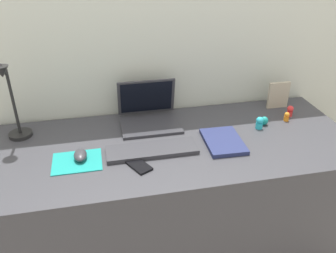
{
  "coord_description": "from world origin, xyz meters",
  "views": [
    {
      "loc": [
        -0.33,
        -1.39,
        1.62
      ],
      "look_at": [
        -0.04,
        0.0,
        0.83
      ],
      "focal_mm": 38.01,
      "sensor_mm": 36.0,
      "label": 1
    }
  ],
  "objects_px": {
    "toy_figurine_teal": "(264,121)",
    "toy_figurine_cyan": "(259,123)",
    "picture_frame": "(278,95)",
    "keyboard": "(152,150)",
    "notebook_pad": "(223,141)",
    "toy_figurine_orange": "(287,116)",
    "mouse": "(80,155)",
    "cell_phone": "(138,165)",
    "laptop": "(149,113)",
    "toy_figurine_red": "(290,111)",
    "desk_lamp": "(12,105)"
  },
  "relations": [
    {
      "from": "picture_frame",
      "to": "toy_figurine_cyan",
      "type": "distance_m",
      "value": 0.29
    },
    {
      "from": "notebook_pad",
      "to": "toy_figurine_orange",
      "type": "relative_size",
      "value": 4.94
    },
    {
      "from": "desk_lamp",
      "to": "toy_figurine_teal",
      "type": "xyz_separation_m",
      "value": [
        1.21,
        -0.11,
        -0.16
      ]
    },
    {
      "from": "mouse",
      "to": "notebook_pad",
      "type": "xyz_separation_m",
      "value": [
        0.65,
        -0.0,
        -0.01
      ]
    },
    {
      "from": "toy_figurine_teal",
      "to": "toy_figurine_cyan",
      "type": "distance_m",
      "value": 0.05
    },
    {
      "from": "laptop",
      "to": "toy_figurine_teal",
      "type": "bearing_deg",
      "value": -14.75
    },
    {
      "from": "desk_lamp",
      "to": "toy_figurine_red",
      "type": "xyz_separation_m",
      "value": [
        1.39,
        -0.04,
        -0.15
      ]
    },
    {
      "from": "picture_frame",
      "to": "toy_figurine_cyan",
      "type": "xyz_separation_m",
      "value": [
        -0.2,
        -0.21,
        -0.04
      ]
    },
    {
      "from": "laptop",
      "to": "desk_lamp",
      "type": "bearing_deg",
      "value": -176.05
    },
    {
      "from": "keyboard",
      "to": "picture_frame",
      "type": "bearing_deg",
      "value": 21.96
    },
    {
      "from": "notebook_pad",
      "to": "picture_frame",
      "type": "xyz_separation_m",
      "value": [
        0.43,
        0.3,
        0.06
      ]
    },
    {
      "from": "mouse",
      "to": "desk_lamp",
      "type": "height_order",
      "value": "desk_lamp"
    },
    {
      "from": "notebook_pad",
      "to": "picture_frame",
      "type": "relative_size",
      "value": 1.6
    },
    {
      "from": "toy_figurine_orange",
      "to": "keyboard",
      "type": "bearing_deg",
      "value": -168.5
    },
    {
      "from": "notebook_pad",
      "to": "toy_figurine_teal",
      "type": "relative_size",
      "value": 5.38
    },
    {
      "from": "picture_frame",
      "to": "toy_figurine_teal",
      "type": "xyz_separation_m",
      "value": [
        -0.16,
        -0.17,
        -0.05
      ]
    },
    {
      "from": "toy_figurine_teal",
      "to": "toy_figurine_orange",
      "type": "height_order",
      "value": "toy_figurine_orange"
    },
    {
      "from": "laptop",
      "to": "toy_figurine_teal",
      "type": "distance_m",
      "value": 0.59
    },
    {
      "from": "toy_figurine_teal",
      "to": "picture_frame",
      "type": "bearing_deg",
      "value": 47.48
    },
    {
      "from": "desk_lamp",
      "to": "toy_figurine_cyan",
      "type": "relative_size",
      "value": 6.21
    },
    {
      "from": "toy_figurine_teal",
      "to": "laptop",
      "type": "bearing_deg",
      "value": 165.25
    },
    {
      "from": "laptop",
      "to": "notebook_pad",
      "type": "height_order",
      "value": "laptop"
    },
    {
      "from": "keyboard",
      "to": "picture_frame",
      "type": "xyz_separation_m",
      "value": [
        0.77,
        0.31,
        0.06
      ]
    },
    {
      "from": "keyboard",
      "to": "toy_figurine_orange",
      "type": "bearing_deg",
      "value": 11.5
    },
    {
      "from": "keyboard",
      "to": "mouse",
      "type": "distance_m",
      "value": 0.31
    },
    {
      "from": "toy_figurine_red",
      "to": "toy_figurine_orange",
      "type": "relative_size",
      "value": 1.22
    },
    {
      "from": "mouse",
      "to": "toy_figurine_cyan",
      "type": "height_order",
      "value": "toy_figurine_cyan"
    },
    {
      "from": "notebook_pad",
      "to": "picture_frame",
      "type": "distance_m",
      "value": 0.53
    },
    {
      "from": "mouse",
      "to": "toy_figurine_teal",
      "type": "bearing_deg",
      "value": 7.89
    },
    {
      "from": "keyboard",
      "to": "toy_figurine_teal",
      "type": "relative_size",
      "value": 9.19
    },
    {
      "from": "mouse",
      "to": "toy_figurine_cyan",
      "type": "distance_m",
      "value": 0.89
    },
    {
      "from": "picture_frame",
      "to": "toy_figurine_orange",
      "type": "distance_m",
      "value": 0.17
    },
    {
      "from": "laptop",
      "to": "notebook_pad",
      "type": "relative_size",
      "value": 1.25
    },
    {
      "from": "keyboard",
      "to": "desk_lamp",
      "type": "height_order",
      "value": "desk_lamp"
    },
    {
      "from": "keyboard",
      "to": "cell_phone",
      "type": "xyz_separation_m",
      "value": [
        -0.08,
        -0.1,
        -0.01
      ]
    },
    {
      "from": "laptop",
      "to": "toy_figurine_red",
      "type": "height_order",
      "value": "laptop"
    },
    {
      "from": "toy_figurine_teal",
      "to": "toy_figurine_cyan",
      "type": "height_order",
      "value": "toy_figurine_cyan"
    },
    {
      "from": "picture_frame",
      "to": "desk_lamp",
      "type": "bearing_deg",
      "value": -177.2
    },
    {
      "from": "laptop",
      "to": "mouse",
      "type": "distance_m",
      "value": 0.45
    },
    {
      "from": "keyboard",
      "to": "notebook_pad",
      "type": "xyz_separation_m",
      "value": [
        0.34,
        0.0,
        0.0
      ]
    },
    {
      "from": "toy_figurine_teal",
      "to": "keyboard",
      "type": "bearing_deg",
      "value": -167.46
    },
    {
      "from": "toy_figurine_red",
      "to": "desk_lamp",
      "type": "bearing_deg",
      "value": 178.16
    },
    {
      "from": "toy_figurine_red",
      "to": "toy_figurine_teal",
      "type": "height_order",
      "value": "toy_figurine_red"
    },
    {
      "from": "laptop",
      "to": "cell_phone",
      "type": "relative_size",
      "value": 2.34
    },
    {
      "from": "keyboard",
      "to": "toy_figurine_teal",
      "type": "bearing_deg",
      "value": 12.54
    },
    {
      "from": "laptop",
      "to": "toy_figurine_red",
      "type": "bearing_deg",
      "value": -6.7
    },
    {
      "from": "toy_figurine_cyan",
      "to": "picture_frame",
      "type": "bearing_deg",
      "value": 45.52
    },
    {
      "from": "laptop",
      "to": "toy_figurine_red",
      "type": "xyz_separation_m",
      "value": [
        0.75,
        -0.09,
        -0.02
      ]
    },
    {
      "from": "toy_figurine_cyan",
      "to": "cell_phone",
      "type": "bearing_deg",
      "value": -162.64
    },
    {
      "from": "mouse",
      "to": "toy_figurine_red",
      "type": "relative_size",
      "value": 1.62
    }
  ]
}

